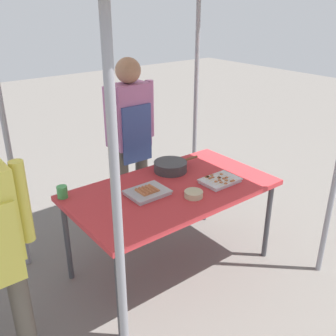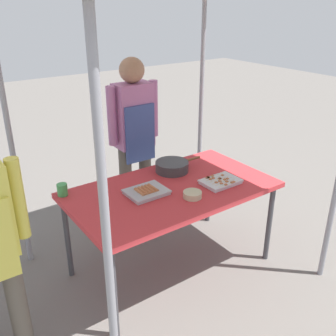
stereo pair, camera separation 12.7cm
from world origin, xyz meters
TOP-DOWN VIEW (x-y plane):
  - ground_plane at (0.00, 0.00)m, footprint 18.00×18.00m
  - stall_table at (0.00, 0.00)m, footprint 1.60×0.90m
  - stall_canopy at (0.00, 0.00)m, footprint 2.10×1.80m
  - tray_grilled_sausages at (-0.22, 0.02)m, footprint 0.30×0.24m
  - tray_meat_skewers at (0.36, -0.16)m, footprint 0.30×0.21m
  - cooking_wok at (0.19, 0.25)m, footprint 0.44×0.28m
  - condiment_bowl at (0.03, -0.22)m, footprint 0.14×0.14m
  - drink_cup_near_edge at (-0.74, 0.37)m, footprint 0.08×0.08m
  - vendor_woman at (0.14, 0.78)m, footprint 0.52×0.23m

SIDE VIEW (x-z plane):
  - ground_plane at x=0.00m, z-range 0.00..0.00m
  - stall_table at x=0.00m, z-range 0.32..1.07m
  - tray_meat_skewers at x=0.36m, z-range 0.75..0.79m
  - tray_grilled_sausages at x=-0.22m, z-range 0.75..0.79m
  - condiment_bowl at x=0.03m, z-range 0.75..0.80m
  - drink_cup_near_edge at x=-0.74m, z-range 0.75..0.84m
  - cooking_wok at x=0.19m, z-range 0.75..0.84m
  - vendor_woman at x=0.14m, z-range 0.15..1.80m
  - stall_canopy at x=0.00m, z-range 0.98..3.14m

